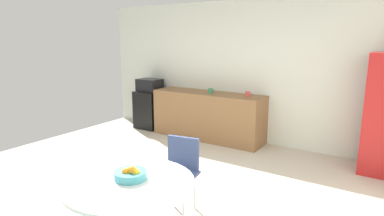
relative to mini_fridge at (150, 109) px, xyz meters
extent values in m
plane|color=beige|center=(1.87, -2.65, -0.40)|extent=(6.00, 6.00, 0.00)
cube|color=silver|center=(1.87, 0.35, 0.90)|extent=(6.00, 0.10, 2.60)
cube|color=brown|center=(1.45, 0.00, 0.05)|extent=(2.20, 0.60, 0.90)
cube|color=black|center=(0.00, 0.00, 0.00)|extent=(0.54, 0.54, 0.80)
cube|color=black|center=(0.00, 0.00, 0.53)|extent=(0.48, 0.38, 0.26)
cylinder|color=white|center=(2.71, -3.45, 0.33)|extent=(1.10, 1.10, 0.03)
cylinder|color=silver|center=(2.75, -2.72, -0.19)|extent=(0.02, 0.02, 0.42)
cylinder|color=silver|center=(2.44, -2.77, -0.19)|extent=(0.02, 0.02, 0.42)
cylinder|color=silver|center=(2.70, -2.41, -0.19)|extent=(0.02, 0.02, 0.42)
cylinder|color=silver|center=(2.39, -2.46, -0.19)|extent=(0.02, 0.02, 0.42)
cube|color=#384772|center=(2.57, -2.59, 0.04)|extent=(0.48, 0.48, 0.03)
cube|color=#384772|center=(2.54, -2.40, 0.24)|extent=(0.38, 0.10, 0.38)
cylinder|color=teal|center=(2.69, -3.41, 0.38)|extent=(0.28, 0.28, 0.07)
sphere|color=orange|center=(2.67, -3.45, 0.42)|extent=(0.07, 0.07, 0.07)
sphere|color=orange|center=(2.69, -3.41, 0.42)|extent=(0.07, 0.07, 0.07)
sphere|color=yellow|center=(2.75, -3.41, 0.42)|extent=(0.07, 0.07, 0.07)
sphere|color=orange|center=(2.69, -3.41, 0.42)|extent=(0.07, 0.07, 0.07)
sphere|color=orange|center=(2.73, -3.42, 0.44)|extent=(0.07, 0.07, 0.07)
cylinder|color=#338C59|center=(1.52, -0.03, 0.55)|extent=(0.08, 0.08, 0.09)
torus|color=#338C59|center=(1.58, -0.03, 0.55)|extent=(0.06, 0.01, 0.06)
cylinder|color=#D84C4C|center=(2.25, 0.01, 0.55)|extent=(0.08, 0.08, 0.09)
torus|color=#D84C4C|center=(2.31, 0.01, 0.55)|extent=(0.06, 0.01, 0.06)
camera|label=1|loc=(4.54, -5.28, 1.51)|focal=30.44mm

